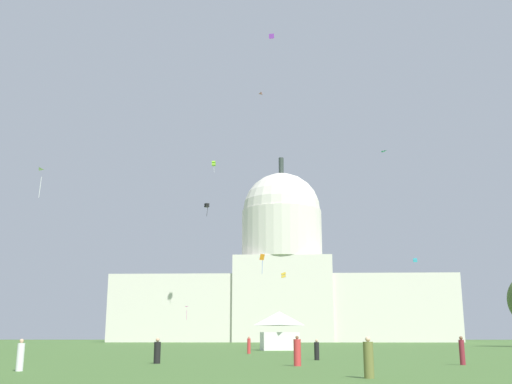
# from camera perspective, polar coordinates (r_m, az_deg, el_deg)

# --- Properties ---
(capitol_building) EXTENTS (116.27, 28.34, 65.63)m
(capitol_building) POSITION_cam_1_polar(r_m,az_deg,el_deg) (215.86, 2.47, -8.35)
(capitol_building) COLOR beige
(capitol_building) RESTS_ON ground_plane
(event_tent) EXTENTS (5.47, 5.58, 4.95)m
(event_tent) POSITION_cam_1_polar(r_m,az_deg,el_deg) (81.83, 2.19, -12.80)
(event_tent) COLOR white
(event_tent) RESTS_ON ground_plane
(person_red_aisle_center) EXTENTS (0.60, 0.60, 1.75)m
(person_red_aisle_center) POSITION_cam_1_polar(r_m,az_deg,el_deg) (37.63, 3.87, -14.69)
(person_red_aisle_center) COLOR red
(person_red_aisle_center) RESTS_ON ground_plane
(person_black_edge_west) EXTENTS (0.59, 0.59, 1.63)m
(person_black_edge_west) POSITION_cam_1_polar(r_m,az_deg,el_deg) (41.49, -9.20, -14.51)
(person_black_edge_west) COLOR black
(person_black_edge_west) RESTS_ON ground_plane
(person_red_near_tree_east) EXTENTS (0.49, 0.49, 1.76)m
(person_red_near_tree_east) POSITION_cam_1_polar(r_m,az_deg,el_deg) (65.09, -0.67, -14.14)
(person_red_near_tree_east) COLOR red
(person_red_near_tree_east) RESTS_ON ground_plane
(person_olive_lawn_far_right) EXTENTS (0.59, 0.59, 1.70)m
(person_olive_lawn_far_right) POSITION_cam_1_polar(r_m,az_deg,el_deg) (26.90, 10.46, -15.09)
(person_olive_lawn_far_right) COLOR olive
(person_olive_lawn_far_right) RESTS_ON ground_plane
(person_maroon_mid_right) EXTENTS (0.35, 0.35, 1.73)m
(person_maroon_mid_right) POSITION_cam_1_polar(r_m,az_deg,el_deg) (41.03, 18.66, -13.91)
(person_maroon_mid_right) COLOR maroon
(person_maroon_mid_right) RESTS_ON ground_plane
(person_black_near_tree_west) EXTENTS (0.38, 0.38, 1.51)m
(person_black_near_tree_west) POSITION_cam_1_polar(r_m,az_deg,el_deg) (47.34, 5.69, -14.51)
(person_black_near_tree_west) COLOR black
(person_black_near_tree_west) RESTS_ON ground_plane
(person_white_edge_east) EXTENTS (0.51, 0.51, 1.59)m
(person_white_edge_east) POSITION_cam_1_polar(r_m,az_deg,el_deg) (34.11, -21.13, -14.11)
(person_white_edge_east) COLOR silver
(person_white_edge_east) RESTS_ON ground_plane
(kite_gold_low) EXTENTS (0.90, 0.83, 1.07)m
(kite_gold_low) POSITION_cam_1_polar(r_m,az_deg,el_deg) (108.29, 2.58, -7.76)
(kite_gold_low) COLOR gold
(kite_pink_high) EXTENTS (0.75, 1.18, 0.19)m
(kite_pink_high) POSITION_cam_1_polar(r_m,az_deg,el_deg) (112.93, 0.24, 9.00)
(kite_pink_high) COLOR pink
(kite_lime_high) EXTENTS (1.11, 1.18, 3.42)m
(kite_lime_high) POSITION_cam_1_polar(r_m,az_deg,el_deg) (182.32, -3.97, 2.66)
(kite_lime_high) COLOR #8CD133
(kite_turquoise_high) EXTENTS (1.32, 1.54, 0.21)m
(kite_turquoise_high) POSITION_cam_1_polar(r_m,az_deg,el_deg) (120.60, 11.62, 3.58)
(kite_turquoise_high) COLOR teal
(kite_cyan_low) EXTENTS (0.84, 0.88, 0.84)m
(kite_cyan_low) POSITION_cam_1_polar(r_m,az_deg,el_deg) (124.50, 14.63, -6.17)
(kite_cyan_low) COLOR #33BCDB
(kite_violet_high) EXTENTS (0.84, 0.37, 0.81)m
(kite_violet_high) POSITION_cam_1_polar(r_m,az_deg,el_deg) (102.48, 1.46, 14.33)
(kite_violet_high) COLOR purple
(kite_black_mid) EXTENTS (1.08, 1.07, 2.61)m
(kite_black_mid) POSITION_cam_1_polar(r_m,az_deg,el_deg) (122.41, -4.61, -1.26)
(kite_black_mid) COLOR black
(kite_magenta_low) EXTENTS (1.04, 1.24, 3.39)m
(kite_magenta_low) POSITION_cam_1_polar(r_m,az_deg,el_deg) (179.04, -6.33, -10.77)
(kite_magenta_low) COLOR #D1339E
(kite_orange_mid) EXTENTS (1.20, 0.94, 4.28)m
(kite_orange_mid) POSITION_cam_1_polar(r_m,az_deg,el_deg) (132.66, 0.58, -6.22)
(kite_orange_mid) COLOR orange
(kite_white_mid) EXTENTS (1.38, 1.86, 4.21)m
(kite_white_mid) POSITION_cam_1_polar(r_m,az_deg,el_deg) (100.48, -19.20, 1.63)
(kite_white_mid) COLOR white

